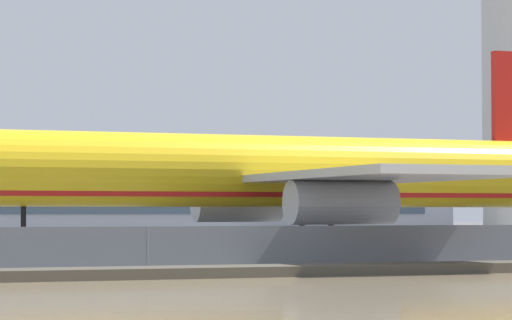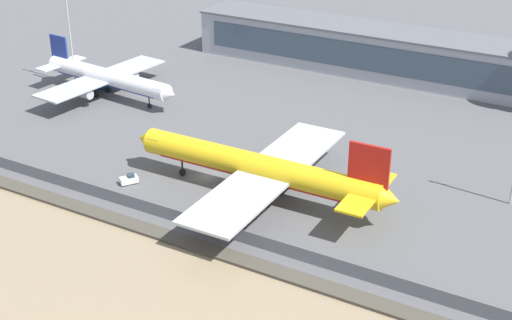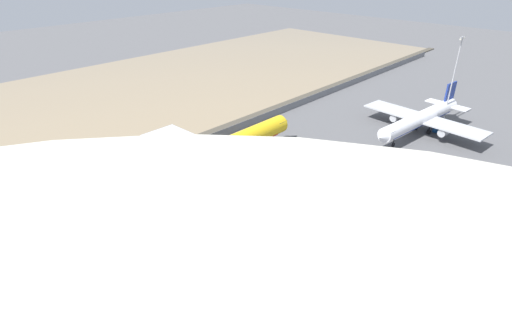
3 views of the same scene
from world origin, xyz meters
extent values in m
plane|color=#565659|center=(0.00, 0.00, 0.00)|extent=(500.00, 500.00, 0.00)
cube|color=#474238|center=(0.00, -20.50, 0.25)|extent=(320.00, 3.00, 0.50)
cube|color=slate|center=(0.00, -16.00, 1.16)|extent=(280.00, 0.08, 2.31)
cylinder|color=slate|center=(0.00, -16.00, 1.16)|extent=(0.10, 0.10, 2.31)
cylinder|color=yellow|center=(11.81, -1.60, 5.64)|extent=(45.14, 5.05, 4.61)
cube|color=red|center=(11.81, -1.60, 4.38)|extent=(38.36, 4.06, 0.83)
cube|color=#B7BABF|center=(14.17, -12.40, 5.07)|extent=(10.13, 21.74, 0.46)
cube|color=#B7BABF|center=(13.96, 9.24, 5.07)|extent=(10.13, 21.74, 0.46)
cylinder|color=#B7BABF|center=(12.80, -10.69, 3.57)|extent=(6.34, 2.59, 2.53)
cylinder|color=#B7BABF|center=(12.62, 7.50, 3.57)|extent=(6.34, 2.59, 2.53)
cube|color=yellow|center=(31.61, 2.56, 5.99)|extent=(4.59, 7.98, 0.37)
cylinder|color=black|center=(-3.97, -1.76, 1.99)|extent=(0.32, 0.32, 2.69)
cylinder|color=black|center=(-3.97, -1.76, 0.64)|extent=(1.29, 0.52, 1.29)
cylinder|color=black|center=(14.99, -3.99, 1.99)|extent=(0.37, 0.37, 2.69)
cylinder|color=black|center=(14.99, -3.99, 0.64)|extent=(1.49, 1.05, 1.48)
cylinder|color=black|center=(14.94, 0.85, 1.99)|extent=(0.37, 0.37, 2.69)
cylinder|color=black|center=(14.94, 0.85, 0.64)|extent=(1.49, 1.05, 1.48)
cylinder|color=beige|center=(68.68, 63.20, 19.10)|extent=(6.69, 6.69, 38.20)
cube|color=#9EA3AD|center=(9.00, 70.10, 5.56)|extent=(102.62, 14.54, 11.11)
cube|color=#3D4C5B|center=(9.00, 62.75, 6.11)|extent=(94.41, 0.16, 6.67)
cube|color=#5B5E63|center=(9.00, 70.10, 11.36)|extent=(103.22, 15.14, 0.50)
camera|label=1|loc=(-14.97, -74.52, 3.04)|focal=85.00mm
camera|label=2|loc=(65.36, -96.48, 60.16)|focal=50.00mm
camera|label=3|loc=(66.28, 61.83, 46.20)|focal=28.00mm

